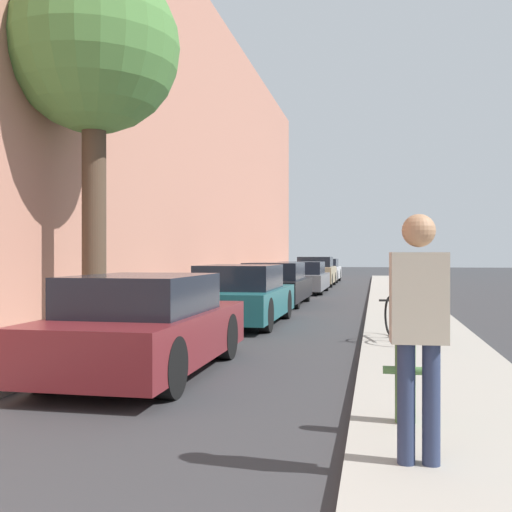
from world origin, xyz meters
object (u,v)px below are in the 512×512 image
parked_car_teal (241,296)px  street_tree_near (94,51)px  parked_car_maroon (146,326)px  pedestrian (419,319)px  parked_car_champagne (316,272)px  fire_hydrant (405,373)px  bicycle (398,318)px  parked_car_white (324,271)px  parked_car_grey (302,278)px  parked_car_black (275,285)px

parked_car_teal → street_tree_near: street_tree_near is taller
parked_car_maroon → pedestrian: (3.25, -3.19, 0.49)m
parked_car_champagne → fire_hydrant: 24.96m
bicycle → street_tree_near: bearing=169.4°
parked_car_maroon → parked_car_white: 27.37m
parked_car_white → pedestrian: bearing=-84.0°
pedestrian → parked_car_grey: bearing=-85.0°
bicycle → parked_car_black: bearing=99.3°
parked_car_black → parked_car_champagne: (0.16, 11.45, 0.06)m
parked_car_maroon → fire_hydrant: bearing=-33.6°
pedestrian → bicycle: pedestrian is taller
parked_car_teal → bicycle: 4.32m
street_tree_near → parked_car_teal: bearing=55.6°
parked_car_maroon → street_tree_near: size_ratio=0.60×
parked_car_teal → parked_car_champagne: bearing=89.9°
parked_car_maroon → parked_car_champagne: (0.03, 22.62, 0.07)m
parked_car_black → pedestrian: bearing=-76.8°
parked_car_teal → parked_car_white: 21.61m
parked_car_maroon → parked_car_teal: 5.76m
bicycle → parked_car_champagne: bearing=85.8°
parked_car_grey → parked_car_champagne: bearing=89.8°
parked_car_maroon → parked_car_grey: size_ratio=0.91×
parked_car_teal → parked_car_black: parked_car_teal is taller
street_tree_near → fire_hydrant: size_ratio=8.13×
parked_car_teal → street_tree_near: (-2.08, -3.03, 4.63)m
parked_car_grey → street_tree_near: 15.36m
parked_car_maroon → fire_hydrant: 3.85m
parked_car_champagne → parked_car_black: bearing=-90.8°
parked_car_teal → pedestrian: pedestrian is taller
parked_car_teal → parked_car_champagne: size_ratio=1.11×
parked_car_maroon → pedestrian: size_ratio=2.36×
parked_car_champagne → street_tree_near: street_tree_near is taller
parked_car_black → parked_car_maroon: bearing=-89.3°
street_tree_near → fire_hydrant: (5.29, -4.86, -4.72)m
parked_car_grey → parked_car_champagne: size_ratio=1.15×
parked_car_teal → street_tree_near: bearing=-124.4°
parked_car_teal → parked_car_champagne: parked_car_champagne is taller
parked_car_teal → parked_car_black: bearing=91.3°
fire_hydrant → parked_car_champagne: bearing=97.3°
parked_car_black → fire_hydrant: bearing=-75.9°
parked_car_black → bicycle: size_ratio=2.62×
parked_car_black → parked_car_white: parked_car_white is taller
parked_car_maroon → fire_hydrant: (3.21, -2.13, -0.08)m
parked_car_grey → pedestrian: (3.24, -20.40, 0.51)m
parked_car_black → bicycle: parked_car_black is taller
parked_car_white → street_tree_near: bearing=-94.9°
bicycle → parked_car_white: bearing=84.0°
parked_car_white → street_tree_near: (-2.11, -24.64, 4.63)m
bicycle → parked_car_teal: bearing=126.9°
parked_car_black → parked_car_white: size_ratio=1.02×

